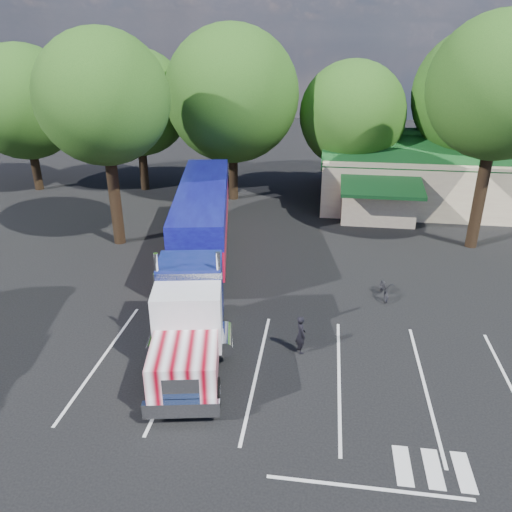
# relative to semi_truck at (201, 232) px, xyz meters

# --- Properties ---
(ground) EXTENTS (120.00, 120.00, 0.00)m
(ground) POSITION_rel_semi_truck_xyz_m (4.17, -2.12, -2.52)
(ground) COLOR black
(ground) RESTS_ON ground
(event_hall) EXTENTS (24.20, 14.12, 5.55)m
(event_hall) POSITION_rel_semi_truck_xyz_m (17.91, 15.69, -0.31)
(event_hall) COLOR beige
(event_hall) RESTS_ON ground
(tree_row_a) EXTENTS (9.00, 9.00, 11.68)m
(tree_row_a) POSITION_rel_semi_truck_xyz_m (-17.83, 14.38, 4.64)
(tree_row_a) COLOR black
(tree_row_a) RESTS_ON ground
(tree_row_b) EXTENTS (8.40, 8.40, 11.35)m
(tree_row_b) POSITION_rel_semi_truck_xyz_m (-8.83, 15.68, 4.61)
(tree_row_b) COLOR black
(tree_row_b) RESTS_ON ground
(tree_row_c) EXTENTS (10.00, 10.00, 13.05)m
(tree_row_c) POSITION_rel_semi_truck_xyz_m (-0.83, 14.08, 5.52)
(tree_row_c) COLOR black
(tree_row_c) RESTS_ON ground
(tree_row_d) EXTENTS (8.00, 8.00, 10.60)m
(tree_row_d) POSITION_rel_semi_truck_xyz_m (8.17, 15.38, 4.06)
(tree_row_d) COLOR black
(tree_row_d) RESTS_ON ground
(tree_row_e) EXTENTS (9.60, 9.60, 12.90)m
(tree_row_e) POSITION_rel_semi_truck_xyz_m (17.17, 15.88, 5.57)
(tree_row_e) COLOR black
(tree_row_e) RESTS_ON ground
(tree_near_left) EXTENTS (7.60, 7.60, 12.65)m
(tree_near_left) POSITION_rel_semi_truck_xyz_m (-6.33, 3.88, 6.29)
(tree_near_left) COLOR black
(tree_near_left) RESTS_ON ground
(tree_near_right) EXTENTS (8.00, 8.00, 13.50)m
(tree_near_right) POSITION_rel_semi_truck_xyz_m (15.67, 6.38, 6.94)
(tree_near_right) COLOR black
(tree_near_right) RESTS_ON ground
(semi_truck) EXTENTS (6.38, 21.39, 4.46)m
(semi_truck) POSITION_rel_semi_truck_xyz_m (0.00, 0.00, 0.00)
(semi_truck) COLOR black
(semi_truck) RESTS_ON ground
(woman) EXTENTS (0.63, 0.73, 1.69)m
(woman) POSITION_rel_semi_truck_xyz_m (5.77, -6.51, -1.68)
(woman) COLOR black
(woman) RESTS_ON ground
(bicycle) EXTENTS (0.77, 1.86, 0.95)m
(bicycle) POSITION_rel_semi_truck_xyz_m (9.67, -1.12, -2.04)
(bicycle) COLOR black
(bicycle) RESTS_ON ground
(silver_sedan) EXTENTS (4.09, 2.89, 1.28)m
(silver_sedan) POSITION_rel_semi_truck_xyz_m (9.17, 11.88, -1.88)
(silver_sedan) COLOR #929599
(silver_sedan) RESTS_ON ground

